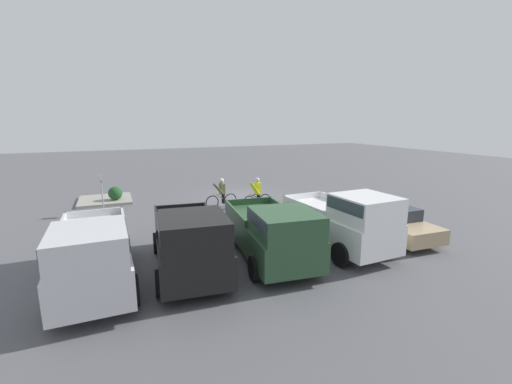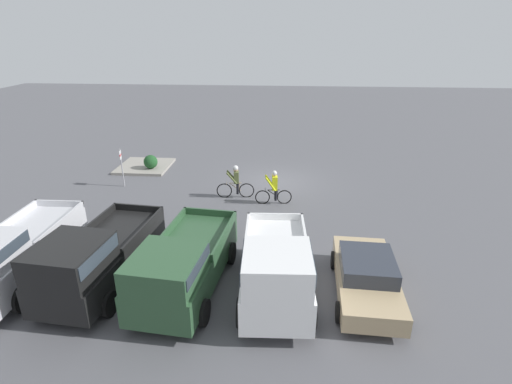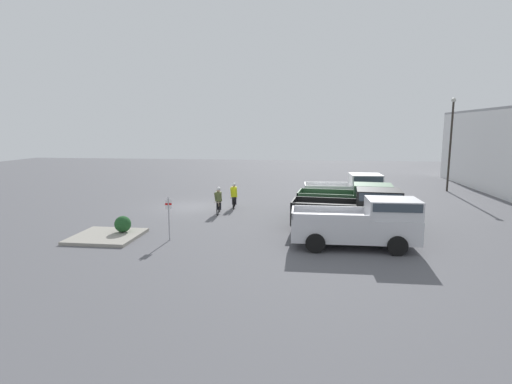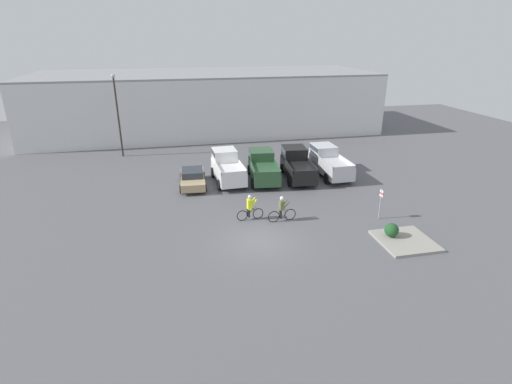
{
  "view_description": "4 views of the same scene",
  "coord_description": "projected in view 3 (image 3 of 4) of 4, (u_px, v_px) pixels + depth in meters",
  "views": [
    {
      "loc": [
        7.38,
        20.23,
        4.8
      ],
      "look_at": [
        0.75,
        4.48,
        1.2
      ],
      "focal_mm": 24.0,
      "sensor_mm": 36.0,
      "label": 1
    },
    {
      "loc": [
        -0.51,
        20.41,
        7.74
      ],
      "look_at": [
        0.75,
        4.48,
        1.2
      ],
      "focal_mm": 28.0,
      "sensor_mm": 36.0,
      "label": 2
    },
    {
      "loc": [
        25.49,
        7.57,
        5.2
      ],
      "look_at": [
        0.75,
        4.48,
        1.2
      ],
      "focal_mm": 28.0,
      "sensor_mm": 36.0,
      "label": 3
    },
    {
      "loc": [
        -4.42,
        -19.45,
        10.9
      ],
      "look_at": [
        0.75,
        4.48,
        1.2
      ],
      "focal_mm": 28.0,
      "sensor_mm": 36.0,
      "label": 4
    }
  ],
  "objects": [
    {
      "name": "lamppost",
      "position": [
        451.0,
        138.0,
        32.58
      ],
      "size": [
        0.36,
        0.36,
        7.61
      ],
      "color": "#2D2823",
      "rests_on": "ground_plane"
    },
    {
      "name": "pickup_truck_0",
      "position": [
        349.0,
        191.0,
        25.57
      ],
      "size": [
        2.37,
        4.9,
        2.31
      ],
      "color": "white",
      "rests_on": "ground_plane"
    },
    {
      "name": "pickup_truck_1",
      "position": [
        351.0,
        201.0,
        22.8
      ],
      "size": [
        2.63,
        5.4,
        2.08
      ],
      "color": "#2D5133",
      "rests_on": "ground_plane"
    },
    {
      "name": "ground_plane",
      "position": [
        191.0,
        207.0,
        26.72
      ],
      "size": [
        80.0,
        80.0,
        0.0
      ],
      "primitive_type": "plane",
      "color": "#56565B"
    },
    {
      "name": "shrub",
      "position": [
        123.0,
        224.0,
        19.55
      ],
      "size": [
        0.8,
        0.8,
        0.8
      ],
      "color": "#1E4C23",
      "rests_on": "curb_island"
    },
    {
      "name": "pickup_truck_3",
      "position": [
        364.0,
        222.0,
        17.36
      ],
      "size": [
        2.19,
        5.41,
        2.2
      ],
      "color": "silver",
      "rests_on": "ground_plane"
    },
    {
      "name": "fire_lane_sign",
      "position": [
        169.0,
        214.0,
        18.51
      ],
      "size": [
        0.07,
        0.3,
        2.05
      ],
      "color": "#9E9EA3",
      "rests_on": "ground_plane"
    },
    {
      "name": "sedan_0",
      "position": [
        336.0,
        192.0,
        28.45
      ],
      "size": [
        2.11,
        4.44,
        1.32
      ],
      "color": "tan",
      "rests_on": "ground_plane"
    },
    {
      "name": "cyclist_1",
      "position": [
        234.0,
        195.0,
        26.21
      ],
      "size": [
        1.74,
        0.49,
        1.69
      ],
      "color": "black",
      "rests_on": "ground_plane"
    },
    {
      "name": "curb_island",
      "position": [
        107.0,
        236.0,
        19.11
      ],
      "size": [
        2.97,
        3.05,
        0.15
      ],
      "primitive_type": "cube",
      "color": "gray",
      "rests_on": "ground_plane"
    },
    {
      "name": "cyclist_0",
      "position": [
        219.0,
        200.0,
        24.42
      ],
      "size": [
        1.85,
        0.49,
        1.68
      ],
      "color": "black",
      "rests_on": "ground_plane"
    },
    {
      "name": "pickup_truck_2",
      "position": [
        355.0,
        210.0,
        20.06
      ],
      "size": [
        2.59,
        5.5,
        2.21
      ],
      "color": "black",
      "rests_on": "ground_plane"
    }
  ]
}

